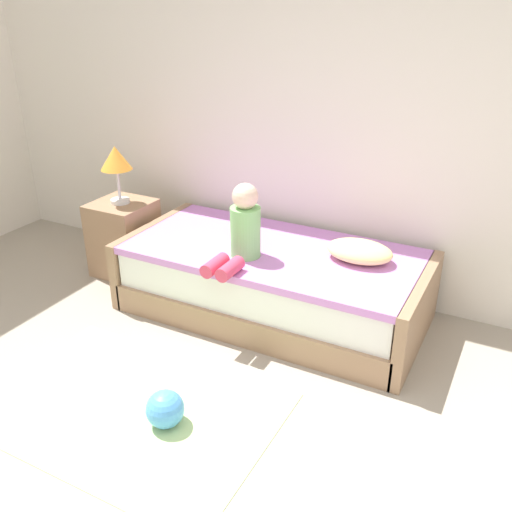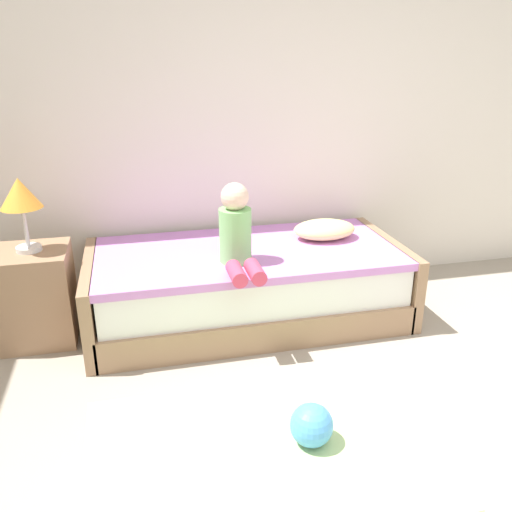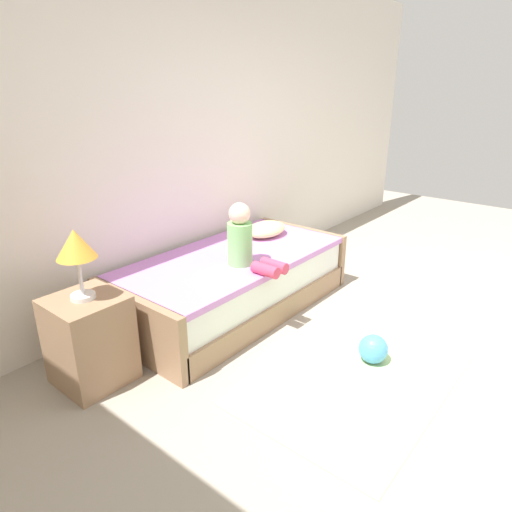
# 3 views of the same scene
# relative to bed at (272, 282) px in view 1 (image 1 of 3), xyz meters

# --- Properties ---
(wall_rear) EXTENTS (7.20, 0.10, 2.90)m
(wall_rear) POSITION_rel_bed_xyz_m (0.64, 0.60, 1.20)
(wall_rear) COLOR silver
(wall_rear) RESTS_ON ground
(bed) EXTENTS (2.11, 1.00, 0.50)m
(bed) POSITION_rel_bed_xyz_m (0.00, 0.00, 0.00)
(bed) COLOR #997556
(bed) RESTS_ON ground
(nightstand) EXTENTS (0.44, 0.44, 0.60)m
(nightstand) POSITION_rel_bed_xyz_m (-1.35, 0.03, 0.05)
(nightstand) COLOR #997556
(nightstand) RESTS_ON ground
(table_lamp) EXTENTS (0.24, 0.24, 0.45)m
(table_lamp) POSITION_rel_bed_xyz_m (-1.35, 0.03, 0.69)
(table_lamp) COLOR silver
(table_lamp) RESTS_ON nightstand
(child_figure) EXTENTS (0.20, 0.51, 0.50)m
(child_figure) POSITION_rel_bed_xyz_m (-0.11, -0.23, 0.46)
(child_figure) COLOR #7FC672
(child_figure) RESTS_ON bed
(pillow) EXTENTS (0.44, 0.30, 0.13)m
(pillow) POSITION_rel_bed_xyz_m (0.58, 0.10, 0.32)
(pillow) COLOR #F2E58C
(pillow) RESTS_ON bed
(toy_ball) EXTENTS (0.21, 0.21, 0.21)m
(toy_ball) POSITION_rel_bed_xyz_m (0.01, -1.31, -0.14)
(toy_ball) COLOR #4C99E5
(toy_ball) RESTS_ON ground
(area_rug) EXTENTS (1.60, 1.10, 0.01)m
(area_rug) POSITION_rel_bed_xyz_m (-0.23, -1.30, -0.24)
(area_rug) COLOR #B2D189
(area_rug) RESTS_ON ground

